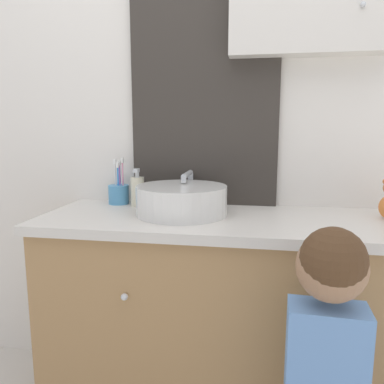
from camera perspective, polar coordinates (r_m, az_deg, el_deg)
wall_back at (r=1.64m, az=6.65°, el=14.86°), size 3.20×0.18×2.50m
vanity_counter at (r=1.54m, az=4.81°, el=-18.49°), size 1.39×0.51×0.81m
sink_basin at (r=1.43m, az=-1.51°, el=-1.12°), size 0.35×0.40×0.15m
toothbrush_holder at (r=1.67m, az=-11.10°, el=-0.17°), size 0.09×0.09×0.20m
soap_dispenser at (r=1.60m, az=-8.30°, el=0.16°), size 0.06×0.06×0.16m
child_figure at (r=1.11m, az=19.82°, el=-22.11°), size 0.21×0.44×0.90m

